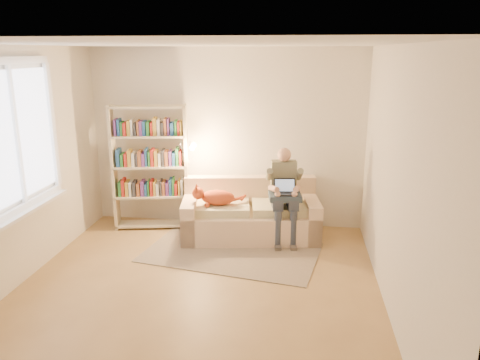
# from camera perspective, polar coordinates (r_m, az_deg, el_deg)

# --- Properties ---
(floor) EXTENTS (4.50, 4.50, 0.00)m
(floor) POSITION_cam_1_polar(r_m,az_deg,el_deg) (5.21, -5.55, -13.74)
(floor) COLOR olive
(floor) RESTS_ON ground
(ceiling) EXTENTS (4.00, 4.50, 0.02)m
(ceiling) POSITION_cam_1_polar(r_m,az_deg,el_deg) (4.55, -6.42, 16.18)
(ceiling) COLOR white
(ceiling) RESTS_ON wall_back
(wall_left) EXTENTS (0.02, 4.50, 2.60)m
(wall_left) POSITION_cam_1_polar(r_m,az_deg,el_deg) (5.52, -26.59, 0.87)
(wall_left) COLOR silver
(wall_left) RESTS_ON floor
(wall_right) EXTENTS (0.02, 4.50, 2.60)m
(wall_right) POSITION_cam_1_polar(r_m,az_deg,el_deg) (4.69, 18.59, -0.64)
(wall_right) COLOR silver
(wall_right) RESTS_ON floor
(wall_back) EXTENTS (4.00, 0.02, 2.60)m
(wall_back) POSITION_cam_1_polar(r_m,az_deg,el_deg) (6.87, -1.68, 5.08)
(wall_back) COLOR silver
(wall_back) RESTS_ON floor
(wall_front) EXTENTS (4.00, 0.02, 2.60)m
(wall_front) POSITION_cam_1_polar(r_m,az_deg,el_deg) (2.72, -17.04, -12.24)
(wall_front) COLOR silver
(wall_front) RESTS_ON floor
(window) EXTENTS (0.12, 1.52, 1.69)m
(window) POSITION_cam_1_polar(r_m,az_deg,el_deg) (5.64, -25.13, 2.11)
(window) COLOR white
(window) RESTS_ON wall_left
(sofa) EXTENTS (1.97, 1.10, 0.80)m
(sofa) POSITION_cam_1_polar(r_m,az_deg,el_deg) (6.59, 1.28, -4.47)
(sofa) COLOR beige
(sofa) RESTS_ON floor
(person) EXTENTS (0.41, 0.58, 1.28)m
(person) POSITION_cam_1_polar(r_m,az_deg,el_deg) (6.35, 5.41, -1.15)
(person) COLOR slate
(person) RESTS_ON sofa
(cat) EXTENTS (0.69, 0.31, 0.26)m
(cat) POSITION_cam_1_polar(r_m,az_deg,el_deg) (6.37, -2.79, -2.07)
(cat) COLOR #E85E2D
(cat) RESTS_ON sofa
(blanket) EXTENTS (0.47, 0.40, 0.08)m
(blanket) POSITION_cam_1_polar(r_m,az_deg,el_deg) (6.26, 4.88, -1.97)
(blanket) COLOR #283746
(blanket) RESTS_ON person
(laptop) EXTENTS (0.31, 0.29, 0.23)m
(laptop) POSITION_cam_1_polar(r_m,az_deg,el_deg) (6.24, 4.89, -1.19)
(laptop) COLOR black
(laptop) RESTS_ON blanket
(bookshelf) EXTENTS (1.24, 0.47, 1.82)m
(bookshelf) POSITION_cam_1_polar(r_m,az_deg,el_deg) (6.85, -10.88, 2.24)
(bookshelf) COLOR beige
(bookshelf) RESTS_ON floor
(rug) EXTENTS (2.39, 1.67, 0.01)m
(rug) POSITION_cam_1_polar(r_m,az_deg,el_deg) (6.16, -1.04, -8.81)
(rug) COLOR gray
(rug) RESTS_ON floor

